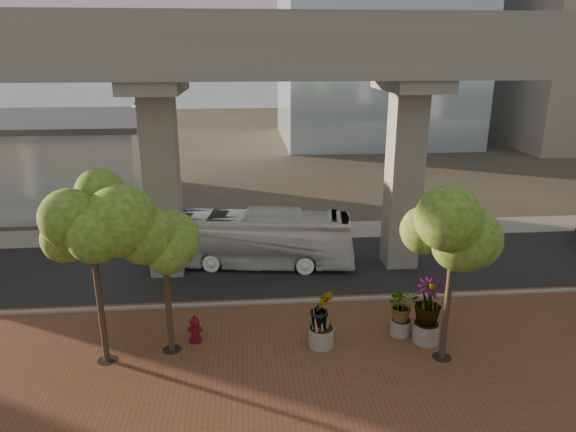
{
  "coord_description": "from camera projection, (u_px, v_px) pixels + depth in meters",
  "views": [
    {
      "loc": [
        -2.02,
        -22.6,
        10.84
      ],
      "look_at": [
        -0.01,
        0.5,
        3.33
      ],
      "focal_mm": 32.0,
      "sensor_mm": 36.0,
      "label": 1
    }
  ],
  "objects": [
    {
      "name": "curb_strip",
      "position": [
        293.0,
        302.0,
        23.0
      ],
      "size": [
        70.0,
        0.25,
        0.16
      ],
      "primitive_type": "cube",
      "color": "gray",
      "rests_on": "ground"
    },
    {
      "name": "street_tree_far_west",
      "position": [
        90.0,
        227.0,
        17.14
      ],
      "size": [
        3.9,
        3.9,
        6.96
      ],
      "color": "#4F3A2D",
      "rests_on": "ground"
    },
    {
      "name": "brick_plaza",
      "position": [
        310.0,
        386.0,
        17.33
      ],
      "size": [
        70.0,
        13.0,
        0.06
      ],
      "primitive_type": "cube",
      "color": "brown",
      "rests_on": "ground"
    },
    {
      "name": "ground",
      "position": [
        289.0,
        284.0,
        24.92
      ],
      "size": [
        160.0,
        160.0,
        0.0
      ],
      "primitive_type": "plane",
      "color": "#312D23",
      "rests_on": "ground"
    },
    {
      "name": "planter_front",
      "position": [
        402.0,
        307.0,
        20.08
      ],
      "size": [
        1.8,
        1.8,
        1.97
      ],
      "color": "#A49E94",
      "rests_on": "ground"
    },
    {
      "name": "streetlamp_west",
      "position": [
        144.0,
        162.0,
        29.19
      ],
      "size": [
        0.4,
        1.18,
        8.13
      ],
      "color": "#302F34",
      "rests_on": "ground"
    },
    {
      "name": "planter_left",
      "position": [
        322.0,
        312.0,
        19.22
      ],
      "size": [
        2.15,
        2.15,
        2.37
      ],
      "color": "gray",
      "rests_on": "ground"
    },
    {
      "name": "street_tree_near_west",
      "position": [
        164.0,
        248.0,
        18.11
      ],
      "size": [
        3.38,
        3.38,
        5.67
      ],
      "color": "#4F3A2D",
      "rests_on": "ground"
    },
    {
      "name": "planter_right",
      "position": [
        428.0,
        305.0,
        19.45
      ],
      "size": [
        2.45,
        2.45,
        2.61
      ],
      "color": "gray",
      "rests_on": "ground"
    },
    {
      "name": "street_tree_near_east",
      "position": [
        455.0,
        229.0,
        17.34
      ],
      "size": [
        3.56,
        3.56,
        6.67
      ],
      "color": "#4F3A2D",
      "rests_on": "ground"
    },
    {
      "name": "asphalt_road",
      "position": [
        286.0,
        267.0,
        26.81
      ],
      "size": [
        90.0,
        8.0,
        0.04
      ],
      "primitive_type": "cube",
      "color": "black",
      "rests_on": "ground"
    },
    {
      "name": "transit_bus",
      "position": [
        253.0,
        239.0,
        26.7
      ],
      "size": [
        10.73,
        4.03,
        2.92
      ],
      "primitive_type": "imported",
      "rotation": [
        0.0,
        0.0,
        1.42
      ],
      "color": "white",
      "rests_on": "ground"
    },
    {
      "name": "transit_viaduct",
      "position": [
        285.0,
        128.0,
        24.58
      ],
      "size": [
        72.0,
        5.6,
        12.4
      ],
      "color": "gray",
      "rests_on": "ground"
    },
    {
      "name": "streetlamp_east",
      "position": [
        413.0,
        162.0,
        30.26
      ],
      "size": [
        0.39,
        1.13,
        7.78
      ],
      "color": "#2D2D32",
      "rests_on": "ground"
    },
    {
      "name": "far_sidewalk",
      "position": [
        278.0,
        232.0,
        32.02
      ],
      "size": [
        90.0,
        3.0,
        0.06
      ],
      "primitive_type": "cube",
      "color": "gray",
      "rests_on": "ground"
    },
    {
      "name": "fire_hydrant",
      "position": [
        195.0,
        329.0,
        19.79
      ],
      "size": [
        0.54,
        0.49,
        1.09
      ],
      "color": "maroon",
      "rests_on": "ground"
    }
  ]
}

